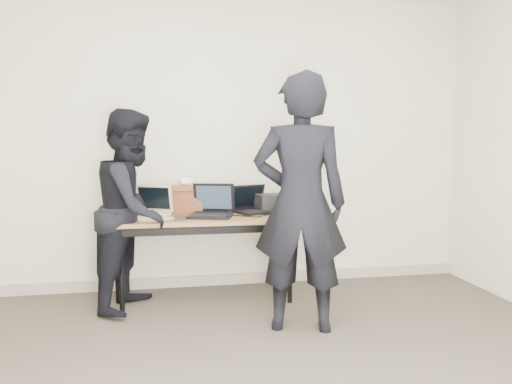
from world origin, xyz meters
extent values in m
cube|color=beige|center=(0.00, 2.27, 1.35)|extent=(4.50, 0.05, 2.70)
cube|color=brown|center=(-0.29, 1.89, 0.70)|extent=(1.51, 0.66, 0.03)
cylinder|color=black|center=(-0.99, 1.63, 0.34)|extent=(0.04, 0.04, 0.68)
cylinder|color=black|center=(0.39, 1.62, 0.34)|extent=(0.04, 0.04, 0.68)
cylinder|color=black|center=(-0.98, 2.16, 0.34)|extent=(0.04, 0.04, 0.68)
cylinder|color=black|center=(0.40, 2.15, 0.34)|extent=(0.04, 0.04, 0.68)
cube|color=black|center=(-0.30, 1.60, 0.64)|extent=(1.40, 0.03, 0.06)
cube|color=#BCB096|center=(-0.79, 1.84, 0.74)|extent=(0.42, 0.40, 0.04)
cube|color=#ECE5C9|center=(-0.81, 1.81, 0.76)|extent=(0.31, 0.26, 0.01)
cube|color=#BCB096|center=(-0.72, 1.98, 0.87)|extent=(0.32, 0.19, 0.23)
cube|color=black|center=(-0.73, 1.98, 0.87)|extent=(0.27, 0.16, 0.19)
cube|color=#BCB096|center=(-0.73, 1.97, 0.76)|extent=(0.28, 0.15, 0.02)
cube|color=black|center=(-0.26, 1.80, 0.73)|extent=(0.42, 0.36, 0.02)
cube|color=black|center=(-0.27, 1.77, 0.75)|extent=(0.32, 0.23, 0.01)
cube|color=black|center=(-0.21, 1.97, 0.87)|extent=(0.37, 0.18, 0.26)
cube|color=#26333F|center=(-0.21, 1.96, 0.87)|extent=(0.31, 0.15, 0.21)
cube|color=black|center=(-0.22, 1.93, 0.74)|extent=(0.31, 0.11, 0.02)
cube|color=black|center=(0.17, 1.98, 0.73)|extent=(0.40, 0.34, 0.02)
cube|color=black|center=(0.18, 1.95, 0.75)|extent=(0.30, 0.22, 0.01)
cube|color=black|center=(0.12, 2.12, 0.85)|extent=(0.34, 0.19, 0.22)
cube|color=black|center=(0.12, 2.12, 0.85)|extent=(0.29, 0.16, 0.18)
cube|color=black|center=(0.13, 2.09, 0.74)|extent=(0.29, 0.12, 0.02)
cube|color=brown|center=(-0.47, 2.11, 0.84)|extent=(0.38, 0.21, 0.24)
cube|color=brown|center=(-0.48, 2.05, 0.94)|extent=(0.37, 0.13, 0.07)
cube|color=brown|center=(-0.32, 2.08, 0.82)|extent=(0.03, 0.10, 0.02)
ellipsoid|color=white|center=(-0.44, 2.11, 1.00)|extent=(0.14, 0.11, 0.08)
cube|color=black|center=(0.34, 2.07, 0.80)|extent=(0.30, 0.27, 0.16)
cube|color=black|center=(-0.51, 1.71, 0.74)|extent=(0.09, 0.06, 0.03)
cube|color=black|center=(-0.72, 1.94, 0.72)|extent=(0.22, 0.26, 0.01)
cube|color=silver|center=(-0.31, 1.76, 0.72)|extent=(0.18, 0.18, 0.01)
cube|color=black|center=(0.23, 1.82, 0.72)|extent=(0.19, 0.20, 0.01)
cube|color=black|center=(-0.09, 2.07, 0.72)|extent=(0.25, 0.03, 0.01)
cube|color=silver|center=(-0.53, 1.81, 0.72)|extent=(0.27, 0.10, 0.01)
cube|color=black|center=(0.00, 1.82, 0.72)|extent=(0.28, 0.20, 0.01)
imported|color=black|center=(0.32, 1.04, 0.92)|extent=(0.76, 0.59, 1.85)
imported|color=black|center=(-0.89, 1.75, 0.81)|extent=(0.85, 0.95, 1.62)
cube|color=#A19685|center=(0.00, 2.23, 0.05)|extent=(4.50, 0.03, 0.10)
camera|label=1|loc=(-0.64, -2.38, 1.38)|focal=35.00mm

